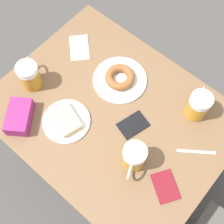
{
  "coord_description": "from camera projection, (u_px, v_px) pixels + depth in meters",
  "views": [
    {
      "loc": [
        0.44,
        0.38,
        2.03
      ],
      "look_at": [
        0.0,
        0.0,
        0.77
      ],
      "focal_mm": 50.0,
      "sensor_mm": 36.0,
      "label": 1
    }
  ],
  "objects": [
    {
      "name": "plate_with_donut",
      "position": [
        120.0,
        78.0,
        1.47
      ],
      "size": [
        0.26,
        0.26,
        0.05
      ],
      "color": "white",
      "rests_on": "table"
    },
    {
      "name": "ground_plane",
      "position": [
        112.0,
        160.0,
        2.09
      ],
      "size": [
        8.0,
        8.0,
        0.0
      ],
      "primitive_type": "plane",
      "color": "#474442"
    },
    {
      "name": "plate_with_cake",
      "position": [
        66.0,
        120.0,
        1.38
      ],
      "size": [
        0.21,
        0.21,
        0.04
      ],
      "color": "white",
      "rests_on": "table"
    },
    {
      "name": "passport_far_edge",
      "position": [
        165.0,
        186.0,
        1.27
      ],
      "size": [
        0.14,
        0.15,
        0.01
      ],
      "rotation": [
        0.0,
        0.0,
        2.57
      ],
      "color": "maroon",
      "rests_on": "table"
    },
    {
      "name": "passport_near_edge",
      "position": [
        133.0,
        125.0,
        1.38
      ],
      "size": [
        0.15,
        0.12,
        0.01
      ],
      "rotation": [
        0.0,
        0.0,
        4.43
      ],
      "color": "black",
      "rests_on": "table"
    },
    {
      "name": "beer_mug_center",
      "position": [
        198.0,
        105.0,
        1.35
      ],
      "size": [
        0.14,
        0.1,
        0.14
      ],
      "color": "#C68C23",
      "rests_on": "table"
    },
    {
      "name": "napkin_folded",
      "position": [
        79.0,
        48.0,
        1.56
      ],
      "size": [
        0.17,
        0.17,
        0.0
      ],
      "rotation": [
        0.0,
        0.0,
        3.97
      ],
      "color": "white",
      "rests_on": "table"
    },
    {
      "name": "beer_mug_right",
      "position": [
        134.0,
        158.0,
        1.25
      ],
      "size": [
        0.14,
        0.1,
        0.14
      ],
      "color": "#C68C23",
      "rests_on": "table"
    },
    {
      "name": "table",
      "position": [
        112.0,
        119.0,
        1.47
      ],
      "size": [
        0.82,
        1.04,
        0.75
      ],
      "color": "brown",
      "rests_on": "ground_plane"
    },
    {
      "name": "blue_pouch",
      "position": [
        19.0,
        117.0,
        1.37
      ],
      "size": [
        0.19,
        0.17,
        0.06
      ],
      "rotation": [
        0.0,
        0.0,
        3.77
      ],
      "color": "#8C2366",
      "rests_on": "table"
    },
    {
      "name": "beer_mug_left",
      "position": [
        29.0,
        75.0,
        1.41
      ],
      "size": [
        0.12,
        0.12,
        0.14
      ],
      "color": "#C68C23",
      "rests_on": "table"
    },
    {
      "name": "fork",
      "position": [
        196.0,
        152.0,
        1.33
      ],
      "size": [
        0.11,
        0.14,
        0.0
      ],
      "rotation": [
        0.0,
        0.0,
        0.64
      ],
      "color": "silver",
      "rests_on": "table"
    }
  ]
}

